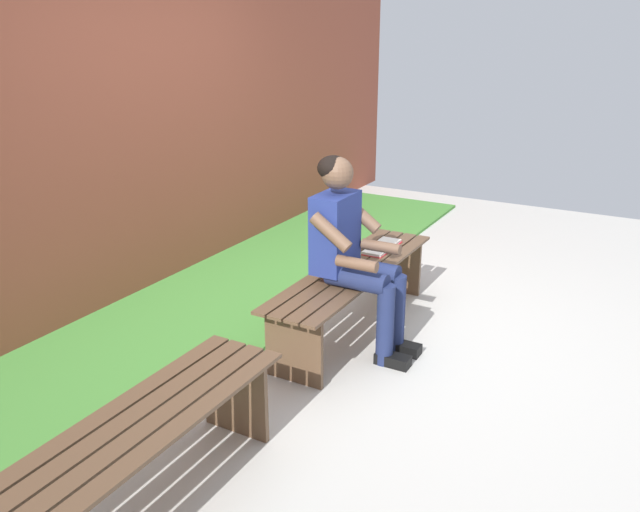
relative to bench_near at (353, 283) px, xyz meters
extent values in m
cube|color=beige|center=(1.06, 1.00, -0.37)|extent=(10.00, 7.00, 0.04)
cube|color=#478C38|center=(1.06, -1.46, -0.34)|extent=(9.00, 2.19, 0.03)
cube|color=#9E4C38|center=(0.50, -1.87, 1.00)|extent=(9.50, 0.24, 2.70)
cube|color=brown|center=(0.00, -0.16, 0.10)|extent=(1.82, 0.10, 0.02)
cube|color=brown|center=(0.00, -0.05, 0.10)|extent=(1.82, 0.10, 0.02)
cube|color=brown|center=(0.00, 0.05, 0.10)|extent=(1.82, 0.10, 0.02)
cube|color=brown|center=(0.00, 0.16, 0.10)|extent=(1.82, 0.10, 0.02)
cube|color=brown|center=(-0.79, 0.00, -0.13)|extent=(0.03, 0.38, 0.44)
cube|color=brown|center=(0.79, 0.00, -0.13)|extent=(0.03, 0.38, 0.44)
cube|color=brown|center=(2.12, -0.16, 0.10)|extent=(1.74, 0.10, 0.02)
cube|color=brown|center=(2.12, -0.05, 0.10)|extent=(1.74, 0.10, 0.02)
cube|color=brown|center=(2.11, 0.05, 0.10)|extent=(1.74, 0.10, 0.02)
cube|color=brown|center=(2.11, 0.16, 0.10)|extent=(1.74, 0.10, 0.02)
cube|color=brown|center=(1.36, 0.00, -0.13)|extent=(0.03, 0.38, 0.44)
cube|color=navy|center=(0.24, -0.02, 0.43)|extent=(0.34, 0.20, 0.50)
sphere|color=brown|center=(0.24, -0.01, 0.81)|extent=(0.20, 0.20, 0.20)
ellipsoid|color=black|center=(0.24, -0.04, 0.84)|extent=(0.20, 0.19, 0.15)
cylinder|color=navy|center=(0.15, 0.18, 0.18)|extent=(0.13, 0.40, 0.13)
cylinder|color=navy|center=(0.33, 0.18, 0.18)|extent=(0.13, 0.40, 0.13)
cylinder|color=navy|center=(0.15, 0.38, -0.09)|extent=(0.11, 0.11, 0.53)
cube|color=black|center=(0.15, 0.44, -0.32)|extent=(0.10, 0.22, 0.07)
cylinder|color=navy|center=(0.33, 0.38, -0.09)|extent=(0.11, 0.11, 0.53)
cube|color=black|center=(0.33, 0.44, -0.32)|extent=(0.10, 0.22, 0.07)
cylinder|color=brown|center=(0.03, 0.06, 0.50)|extent=(0.08, 0.28, 0.23)
cylinder|color=brown|center=(0.06, 0.22, 0.32)|extent=(0.07, 0.26, 0.07)
cylinder|color=brown|center=(0.45, 0.06, 0.50)|extent=(0.08, 0.28, 0.23)
cylinder|color=brown|center=(0.41, 0.22, 0.32)|extent=(0.07, 0.26, 0.07)
sphere|color=#72B738|center=(-0.15, -0.07, 0.15)|extent=(0.09, 0.09, 0.09)
cube|color=white|center=(-0.58, -0.01, 0.12)|extent=(0.20, 0.15, 0.02)
cube|color=white|center=(-0.37, 0.00, 0.12)|extent=(0.20, 0.15, 0.02)
cube|color=red|center=(-0.47, 0.00, 0.11)|extent=(0.41, 0.16, 0.01)
camera|label=1|loc=(3.64, 1.76, 1.65)|focal=35.91mm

